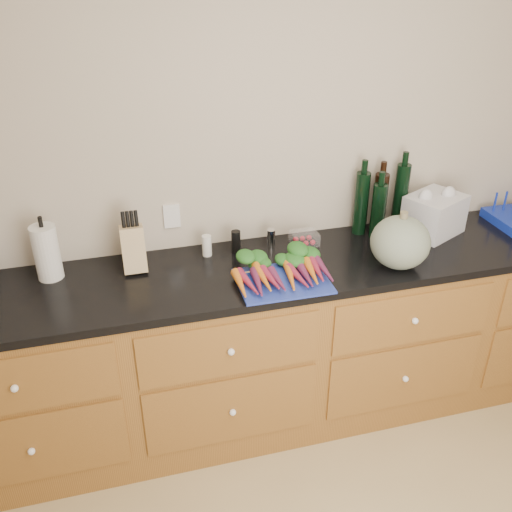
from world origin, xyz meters
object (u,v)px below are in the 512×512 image
object	(u,v)px
paper_towel	(47,253)
carrots	(280,270)
squash	(400,242)
knife_block	(133,249)
cutting_board	(283,281)
tomato_box	(304,238)

from	to	relation	value
paper_towel	carrots	bearing A→B (deg)	-15.16
squash	knife_block	bearing A→B (deg)	166.16
cutting_board	squash	size ratio (longest dim) A/B	1.47
squash	paper_towel	size ratio (longest dim) A/B	1.08
paper_towel	tomato_box	xyz separation A→B (m)	(1.24, 0.01, -0.10)
paper_towel	knife_block	xyz separation A→B (m)	(0.38, -0.02, -0.02)
tomato_box	knife_block	bearing A→B (deg)	-178.00
paper_towel	tomato_box	world-z (taller)	paper_towel
carrots	knife_block	size ratio (longest dim) A/B	2.07
carrots	knife_block	xyz separation A→B (m)	(-0.64, 0.26, 0.07)
carrots	paper_towel	world-z (taller)	paper_towel
squash	knife_block	world-z (taller)	squash
cutting_board	knife_block	xyz separation A→B (m)	(-0.64, 0.30, 0.10)
carrots	paper_towel	distance (m)	1.06
squash	tomato_box	world-z (taller)	squash
carrots	squash	xyz separation A→B (m)	(0.58, -0.04, 0.09)
cutting_board	paper_towel	distance (m)	1.08
paper_towel	tomato_box	size ratio (longest dim) A/B	1.92
paper_towel	tomato_box	bearing A→B (deg)	0.46
squash	paper_towel	distance (m)	1.63
tomato_box	paper_towel	bearing A→B (deg)	-179.54
carrots	tomato_box	distance (m)	0.36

